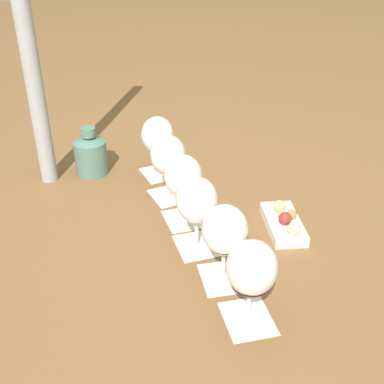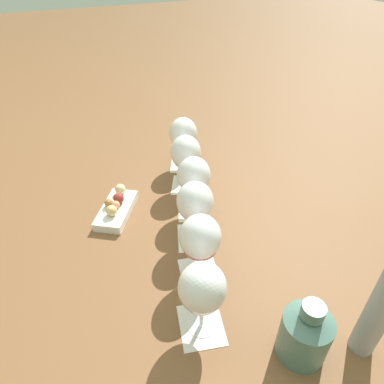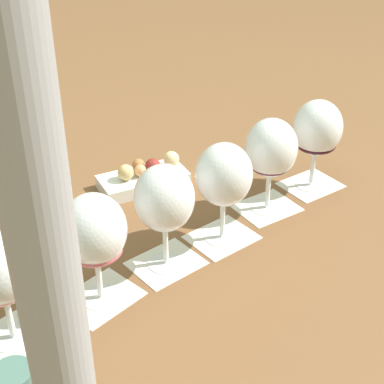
{
  "view_description": "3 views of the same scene",
  "coord_description": "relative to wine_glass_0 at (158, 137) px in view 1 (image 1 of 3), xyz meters",
  "views": [
    {
      "loc": [
        0.79,
        -0.64,
        0.71
      ],
      "look_at": [
        0.0,
        0.0,
        0.12
      ],
      "focal_mm": 45.0,
      "sensor_mm": 36.0,
      "label": 1
    },
    {
      "loc": [
        -0.69,
        0.32,
        0.69
      ],
      "look_at": [
        0.0,
        0.0,
        0.12
      ],
      "focal_mm": 32.0,
      "sensor_mm": 36.0,
      "label": 2
    },
    {
      "loc": [
        -0.72,
        -0.41,
        0.62
      ],
      "look_at": [
        0.0,
        0.0,
        0.12
      ],
      "focal_mm": 55.0,
      "sensor_mm": 36.0,
      "label": 3
    }
  ],
  "objects": [
    {
      "name": "wine_glass_4",
      "position": [
        0.5,
        -0.18,
        -0.0
      ],
      "size": [
        0.1,
        0.1,
        0.19
      ],
      "color": "white",
      "rests_on": "tasting_card_4"
    },
    {
      "name": "wine_glass_3",
      "position": [
        0.37,
        -0.15,
        -0.0
      ],
      "size": [
        0.1,
        0.1,
        0.19
      ],
      "color": "white",
      "rests_on": "tasting_card_3"
    },
    {
      "name": "tasting_card_3",
      "position": [
        0.37,
        -0.15,
        -0.12
      ],
      "size": [
        0.14,
        0.13,
        0.0
      ],
      "color": "silver",
      "rests_on": "ground_plane"
    },
    {
      "name": "tasting_card_4",
      "position": [
        0.5,
        -0.18,
        -0.12
      ],
      "size": [
        0.14,
        0.14,
        0.0
      ],
      "color": "silver",
      "rests_on": "ground_plane"
    },
    {
      "name": "tasting_card_1",
      "position": [
        0.13,
        -0.06,
        -0.12
      ],
      "size": [
        0.13,
        0.12,
        0.0
      ],
      "color": "silver",
      "rests_on": "ground_plane"
    },
    {
      "name": "wine_glass_0",
      "position": [
        0.0,
        0.0,
        0.0
      ],
      "size": [
        0.1,
        0.1,
        0.19
      ],
      "color": "white",
      "rests_on": "tasting_card_0"
    },
    {
      "name": "umbrella_pole",
      "position": [
        -0.18,
        -0.28,
        0.35
      ],
      "size": [
        0.05,
        0.05,
        0.95
      ],
      "color": "#99999E",
      "rests_on": "ground_plane"
    },
    {
      "name": "snack_dish",
      "position": [
        0.45,
        0.07,
        -0.1
      ],
      "size": [
        0.2,
        0.17,
        0.06
      ],
      "color": "white",
      "rests_on": "ground_plane"
    },
    {
      "name": "ground_plane",
      "position": [
        0.31,
        -0.12,
        -0.12
      ],
      "size": [
        8.0,
        8.0,
        0.0
      ],
      "primitive_type": "plane",
      "color": "brown"
    },
    {
      "name": "wine_glass_5",
      "position": [
        0.62,
        -0.23,
        0.0
      ],
      "size": [
        0.1,
        0.1,
        0.19
      ],
      "color": "white",
      "rests_on": "tasting_card_5"
    },
    {
      "name": "wine_glass_1",
      "position": [
        0.13,
        -0.06,
        0.0
      ],
      "size": [
        0.1,
        0.1,
        0.19
      ],
      "color": "white",
      "rests_on": "tasting_card_1"
    },
    {
      "name": "ceramic_vase",
      "position": [
        -0.14,
        -0.16,
        -0.06
      ],
      "size": [
        0.1,
        0.1,
        0.15
      ],
      "color": "#4C7066",
      "rests_on": "ground_plane"
    },
    {
      "name": "tasting_card_0",
      "position": [
        0.0,
        0.0,
        -0.12
      ],
      "size": [
        0.13,
        0.12,
        0.0
      ],
      "color": "silver",
      "rests_on": "ground_plane"
    },
    {
      "name": "tasting_card_5",
      "position": [
        0.62,
        -0.23,
        -0.12
      ],
      "size": [
        0.14,
        0.13,
        0.0
      ],
      "color": "silver",
      "rests_on": "ground_plane"
    },
    {
      "name": "wine_glass_2",
      "position": [
        0.25,
        -0.1,
        -0.0
      ],
      "size": [
        0.1,
        0.1,
        0.19
      ],
      "color": "white",
      "rests_on": "tasting_card_2"
    },
    {
      "name": "tasting_card_2",
      "position": [
        0.25,
        -0.1,
        -0.12
      ],
      "size": [
        0.14,
        0.13,
        0.0
      ],
      "color": "silver",
      "rests_on": "ground_plane"
    }
  ]
}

